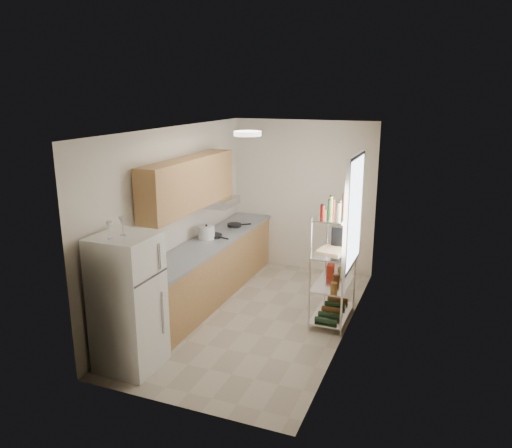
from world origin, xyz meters
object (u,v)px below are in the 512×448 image
at_px(refrigerator, 128,303).
at_px(rice_cooker, 207,233).
at_px(espresso_machine, 340,235).
at_px(cutting_board, 333,250).
at_px(frying_pan_large, 214,236).

xyz_separation_m(refrigerator, rice_cooker, (-0.13, 2.19, 0.21)).
bearing_deg(rice_cooker, espresso_machine, 1.68).
height_order(refrigerator, cutting_board, refrigerator).
bearing_deg(cutting_board, espresso_machine, 81.24).
height_order(frying_pan_large, espresso_machine, espresso_machine).
distance_m(refrigerator, rice_cooker, 2.20).
relative_size(refrigerator, frying_pan_large, 6.01).
bearing_deg(refrigerator, espresso_machine, 49.85).
bearing_deg(refrigerator, cutting_board, 46.97).
bearing_deg(refrigerator, frying_pan_large, 91.70).
relative_size(refrigerator, cutting_board, 3.75).
bearing_deg(frying_pan_large, rice_cooker, -100.11).
height_order(rice_cooker, frying_pan_large, rice_cooker).
bearing_deg(refrigerator, rice_cooker, 93.32).
xyz_separation_m(cutting_board, espresso_machine, (0.04, 0.26, 0.14)).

